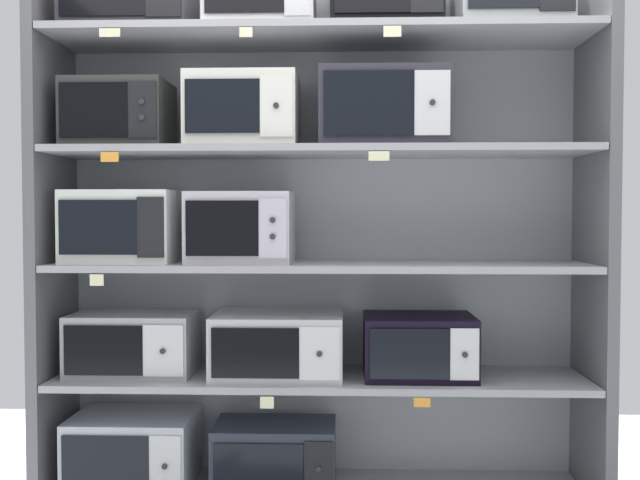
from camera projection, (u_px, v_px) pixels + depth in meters
back_panel at (322, 214)px, 3.56m from camera, size 2.55×0.04×2.85m
upright_left at (52, 214)px, 3.33m from camera, size 0.05×0.50×2.85m
upright_right at (595, 214)px, 3.24m from camera, size 0.05×0.50×2.85m
microwave_0 at (134, 450)px, 3.35m from camera, size 0.54×0.42×0.32m
microwave_1 at (275, 455)px, 3.33m from camera, size 0.54×0.35×0.29m
shelf_1 at (320, 379)px, 3.31m from camera, size 2.35×0.50×0.03m
microwave_2 at (133, 344)px, 3.33m from camera, size 0.55×0.34×0.28m
microwave_3 at (279, 344)px, 3.31m from camera, size 0.57×0.44×0.28m
microwave_4 at (419, 346)px, 3.29m from camera, size 0.48×0.39×0.27m
price_tag_1 at (267, 403)px, 3.07m from camera, size 0.06×0.00×0.05m
price_tag_2 at (422, 403)px, 3.05m from camera, size 0.07×0.00×0.04m
shelf_2 at (320, 266)px, 3.30m from camera, size 2.35×0.50×0.03m
microwave_5 at (124, 226)px, 3.32m from camera, size 0.47×0.40×0.32m
microwave_6 at (242, 227)px, 3.30m from camera, size 0.45×0.42×0.31m
price_tag_3 at (97, 280)px, 3.08m from camera, size 0.06×0.00×0.05m
shelf_3 at (320, 152)px, 3.28m from camera, size 2.35×0.50×0.03m
microwave_7 at (119, 115)px, 3.30m from camera, size 0.44×0.36×0.30m
microwave_8 at (244, 112)px, 3.28m from camera, size 0.48×0.39×0.32m
microwave_9 at (383, 110)px, 3.26m from camera, size 0.55×0.44×0.33m
price_tag_4 at (110, 157)px, 3.06m from camera, size 0.07×0.00×0.04m
price_tag_5 at (379, 156)px, 3.02m from camera, size 0.08×0.00×0.04m
shelf_4 at (320, 36)px, 3.26m from camera, size 2.35×0.50×0.03m
microwave_10 at (130, 0)px, 3.28m from camera, size 0.55×0.35×0.30m
price_tag_6 at (110, 33)px, 3.04m from camera, size 0.09×0.00×0.04m
price_tag_7 at (246, 32)px, 3.02m from camera, size 0.05×0.00×0.04m
price_tag_8 at (392, 31)px, 3.00m from camera, size 0.07×0.00×0.04m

